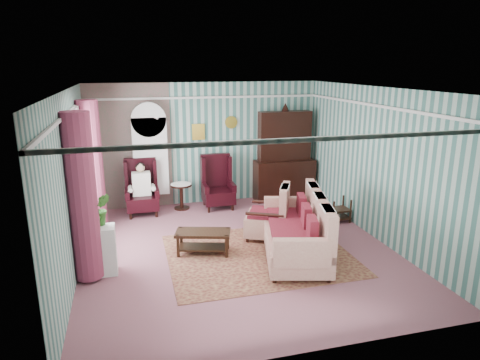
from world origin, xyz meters
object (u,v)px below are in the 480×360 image
object	(u,v)px
floral_armchair	(267,215)
nest_table	(338,209)
bookcase	(151,162)
coffee_table	(203,242)
plant_stand	(99,251)
seated_woman	(142,189)
wingback_left	(142,188)
wingback_right	(218,182)
dresser_hutch	(285,153)
round_side_table	(181,197)
sofa	(294,232)

from	to	relation	value
floral_armchair	nest_table	bearing A→B (deg)	-49.44
bookcase	coffee_table	distance (m)	3.03
plant_stand	seated_woman	bearing A→B (deg)	73.78
wingback_left	wingback_right	world-z (taller)	same
dresser_hutch	round_side_table	world-z (taller)	dresser_hutch
nest_table	sofa	size ratio (longest dim) A/B	0.24
wingback_right	coffee_table	world-z (taller)	wingback_right
seated_woman	nest_table	bearing A→B (deg)	-20.85
dresser_hutch	seated_woman	bearing A→B (deg)	-175.59
bookcase	wingback_left	size ratio (longest dim) A/B	1.79
floral_armchair	coffee_table	size ratio (longest dim) A/B	0.95
dresser_hutch	coffee_table	bearing A→B (deg)	-133.40
bookcase	seated_woman	distance (m)	0.70
dresser_hutch	seated_woman	xyz separation A→B (m)	(-3.50, -0.27, -0.59)
round_side_table	sofa	xyz separation A→B (m)	(1.60, -3.06, 0.15)
wingback_left	wingback_right	distance (m)	1.75
wingback_left	wingback_right	bearing A→B (deg)	0.00
seated_woman	floral_armchair	world-z (taller)	seated_woman
nest_table	wingback_left	bearing A→B (deg)	159.15
wingback_right	wingback_left	bearing A→B (deg)	180.00
wingback_right	bookcase	bearing A→B (deg)	165.43
wingback_left	plant_stand	world-z (taller)	wingback_left
bookcase	dresser_hutch	world-z (taller)	dresser_hutch
floral_armchair	coffee_table	world-z (taller)	floral_armchair
wingback_left	floral_armchair	distance (m)	3.06
bookcase	floral_armchair	xyz separation A→B (m)	(2.05, -2.40, -0.66)
floral_armchair	dresser_hutch	bearing A→B (deg)	-1.69
seated_woman	floral_armchair	bearing A→B (deg)	-41.10
round_side_table	plant_stand	distance (m)	3.36
wingback_right	nest_table	size ratio (longest dim) A/B	2.31
wingback_left	dresser_hutch	bearing A→B (deg)	4.41
floral_armchair	wingback_left	bearing A→B (deg)	75.00
sofa	nest_table	bearing A→B (deg)	-34.47
floral_armchair	coffee_table	bearing A→B (deg)	133.12
seated_woman	bookcase	bearing A→B (deg)	57.34
wingback_right	coffee_table	size ratio (longest dim) A/B	1.29
bookcase	wingback_left	xyz separation A→B (m)	(-0.25, -0.39, -0.50)
coffee_table	seated_woman	bearing A→B (deg)	111.64
floral_armchair	seated_woman	bearing A→B (deg)	75.00
dresser_hutch	floral_armchair	world-z (taller)	dresser_hutch
coffee_table	plant_stand	bearing A→B (deg)	-169.28
bookcase	coffee_table	bearing A→B (deg)	-75.82
wingback_right	seated_woman	size ratio (longest dim) A/B	1.06
floral_armchair	coffee_table	distance (m)	1.42
wingback_left	wingback_right	xyz separation A→B (m)	(1.75, 0.00, 0.00)
nest_table	sofa	world-z (taller)	sofa
bookcase	plant_stand	xyz separation A→B (m)	(-1.05, -3.14, -0.72)
nest_table	floral_armchair	distance (m)	1.84
floral_armchair	plant_stand	bearing A→B (deg)	129.59
nest_table	coffee_table	bearing A→B (deg)	-164.43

